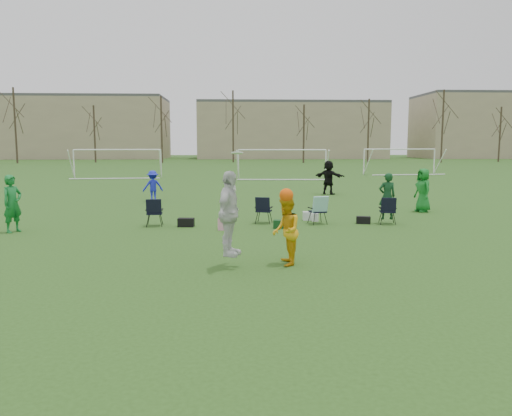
{
  "coord_description": "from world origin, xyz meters",
  "views": [
    {
      "loc": [
        -0.12,
        -9.57,
        2.83
      ],
      "look_at": [
        0.46,
        2.82,
        1.25
      ],
      "focal_mm": 35.0,
      "sensor_mm": 36.0,
      "label": 1
    }
  ],
  "objects": [
    {
      "name": "tree_line",
      "position": [
        0.24,
        69.85,
        5.09
      ],
      "size": [
        110.28,
        3.28,
        11.4
      ],
      "color": "#382B21",
      "rests_on": "ground"
    },
    {
      "name": "fielder_green_near",
      "position": [
        -7.25,
        6.78,
        0.93
      ],
      "size": [
        0.72,
        0.81,
        1.87
      ],
      "primitive_type": "imported",
      "rotation": [
        0.0,
        0.0,
        1.07
      ],
      "color": "#14712C",
      "rests_on": "ground"
    },
    {
      "name": "fielder_blue",
      "position": [
        -4.11,
        15.45,
        0.78
      ],
      "size": [
        1.14,
        0.89,
        1.55
      ],
      "primitive_type": "imported",
      "rotation": [
        0.0,
        0.0,
        3.5
      ],
      "color": "#1A23C9",
      "rests_on": "ground"
    },
    {
      "name": "fielder_black",
      "position": [
        5.36,
        18.68,
        0.97
      ],
      "size": [
        1.8,
        1.52,
        1.94
      ],
      "primitive_type": "imported",
      "rotation": [
        0.0,
        0.0,
        2.52
      ],
      "color": "black",
      "rests_on": "ground"
    },
    {
      "name": "center_contest",
      "position": [
        0.37,
        1.8,
        1.08
      ],
      "size": [
        2.05,
        1.24,
        2.68
      ],
      "color": "silver",
      "rests_on": "ground"
    },
    {
      "name": "ground",
      "position": [
        0.0,
        0.0,
        0.0
      ],
      "size": [
        260.0,
        260.0,
        0.0
      ],
      "primitive_type": "plane",
      "color": "#294D18",
      "rests_on": "ground"
    },
    {
      "name": "fielder_green_far",
      "position": [
        7.91,
        11.05,
        0.92
      ],
      "size": [
        0.77,
        1.01,
        1.84
      ],
      "primitive_type": "imported",
      "rotation": [
        0.0,
        0.0,
        -1.34
      ],
      "color": "#136E21",
      "rests_on": "ground"
    },
    {
      "name": "sideline_setup",
      "position": [
        2.37,
        8.01,
        0.55
      ],
      "size": [
        8.96,
        2.34,
        1.83
      ],
      "color": "#103C1C",
      "rests_on": "ground"
    },
    {
      "name": "goal_right",
      "position": [
        16.0,
        38.0,
        1.92
      ],
      "size": [
        7.35,
        1.14,
        2.46
      ],
      "rotation": [
        0.0,
        0.0,
        0.14
      ],
      "color": "white",
      "rests_on": "ground"
    },
    {
      "name": "goal_mid",
      "position": [
        4.0,
        32.0,
        1.92
      ],
      "size": [
        7.4,
        0.63,
        2.46
      ],
      "rotation": [
        0.0,
        0.0,
        -0.07
      ],
      "color": "white",
      "rests_on": "ground"
    },
    {
      "name": "goal_left",
      "position": [
        -10.0,
        34.0,
        1.92
      ],
      "size": [
        7.39,
        0.76,
        2.46
      ],
      "rotation": [
        0.0,
        0.0,
        0.09
      ],
      "color": "white",
      "rests_on": "ground"
    },
    {
      "name": "building_row",
      "position": [
        6.73,
        96.0,
        5.99
      ],
      "size": [
        126.0,
        16.0,
        13.0
      ],
      "color": "tan",
      "rests_on": "ground"
    }
  ]
}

